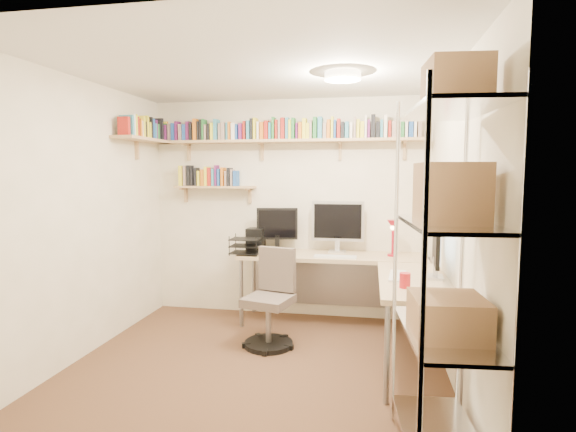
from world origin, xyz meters
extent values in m
plane|color=#4C3720|center=(0.00, 0.00, 0.00)|extent=(3.20, 3.20, 0.00)
cube|color=beige|center=(0.00, 1.50, 1.25)|extent=(3.20, 0.04, 2.50)
cube|color=beige|center=(-1.60, 0.00, 1.25)|extent=(0.04, 3.00, 2.50)
cube|color=beige|center=(1.60, 0.00, 1.25)|extent=(0.04, 3.00, 2.50)
cube|color=beige|center=(0.00, -1.50, 1.25)|extent=(3.20, 0.04, 2.50)
cube|color=silver|center=(0.00, 0.00, 2.50)|extent=(3.20, 3.00, 0.04)
cube|color=silver|center=(1.59, 0.55, 1.55)|extent=(0.01, 0.30, 0.42)
cube|color=white|center=(1.59, 0.15, 1.50)|extent=(0.01, 0.28, 0.38)
cylinder|color=#FFEAC6|center=(0.70, 0.20, 2.46)|extent=(0.30, 0.30, 0.06)
cube|color=tan|center=(0.00, 1.38, 2.02)|extent=(3.05, 0.25, 0.03)
cube|color=tan|center=(-1.48, 0.95, 2.02)|extent=(0.25, 1.00, 0.03)
cube|color=tan|center=(-0.85, 1.40, 1.50)|extent=(0.95, 0.20, 0.02)
cube|color=tan|center=(-1.20, 1.44, 1.95)|extent=(0.03, 0.20, 0.20)
cube|color=tan|center=(-0.30, 1.44, 1.95)|extent=(0.03, 0.20, 0.20)
cube|color=tan|center=(0.60, 1.44, 1.95)|extent=(0.03, 0.20, 0.20)
cube|color=tan|center=(1.30, 1.44, 1.95)|extent=(0.03, 0.20, 0.20)
cube|color=teal|center=(-1.46, 1.38, 2.12)|extent=(0.03, 0.15, 0.17)
cube|color=#287935|center=(-1.42, 1.38, 2.13)|extent=(0.04, 0.12, 0.20)
cube|color=gray|center=(-1.37, 1.38, 2.13)|extent=(0.04, 0.12, 0.20)
cube|color=#2051AA|center=(-1.33, 1.38, 2.14)|extent=(0.04, 0.14, 0.20)
cube|color=#661B5B|center=(-1.29, 1.38, 2.15)|extent=(0.03, 0.12, 0.22)
cube|color=gray|center=(-1.24, 1.38, 2.13)|extent=(0.03, 0.14, 0.19)
cube|color=#2051AA|center=(-1.19, 1.38, 2.13)|extent=(0.04, 0.11, 0.19)
cube|color=#661B5B|center=(-1.15, 1.38, 2.14)|extent=(0.04, 0.12, 0.22)
cube|color=black|center=(-1.11, 1.38, 2.14)|extent=(0.03, 0.14, 0.20)
cube|color=orange|center=(-1.06, 1.38, 2.16)|extent=(0.04, 0.15, 0.25)
cube|color=black|center=(-1.02, 1.38, 2.14)|extent=(0.02, 0.13, 0.22)
cube|color=black|center=(-0.99, 1.38, 2.15)|extent=(0.03, 0.12, 0.24)
cube|color=#287935|center=(-0.96, 1.38, 2.16)|extent=(0.02, 0.12, 0.24)
cube|color=gray|center=(-0.93, 1.38, 2.12)|extent=(0.02, 0.14, 0.18)
cube|color=black|center=(-0.89, 1.38, 2.13)|extent=(0.03, 0.13, 0.19)
cube|color=yellow|center=(-0.85, 1.38, 2.13)|extent=(0.03, 0.14, 0.20)
cube|color=teal|center=(-0.81, 1.38, 2.15)|extent=(0.04, 0.14, 0.24)
cube|color=gray|center=(-0.76, 1.38, 2.13)|extent=(0.03, 0.11, 0.19)
cube|color=gray|center=(-0.72, 1.38, 2.14)|extent=(0.04, 0.14, 0.20)
cube|color=teal|center=(-0.67, 1.38, 2.13)|extent=(0.02, 0.13, 0.20)
cube|color=orange|center=(-0.65, 1.38, 2.14)|extent=(0.02, 0.14, 0.21)
cube|color=white|center=(-0.60, 1.38, 2.13)|extent=(0.04, 0.14, 0.19)
cube|color=#2051AA|center=(-0.56, 1.38, 2.12)|extent=(0.02, 0.11, 0.18)
cube|color=#661B5B|center=(-0.52, 1.38, 2.13)|extent=(0.04, 0.12, 0.19)
cube|color=#AA1F16|center=(-0.47, 1.38, 2.14)|extent=(0.03, 0.12, 0.21)
cube|color=teal|center=(-0.43, 1.38, 2.14)|extent=(0.04, 0.12, 0.22)
cube|color=black|center=(-0.38, 1.38, 2.15)|extent=(0.03, 0.13, 0.24)
cube|color=yellow|center=(-0.35, 1.38, 2.16)|extent=(0.03, 0.15, 0.24)
cube|color=white|center=(-0.31, 1.38, 2.13)|extent=(0.02, 0.14, 0.20)
cube|color=orange|center=(-0.27, 1.38, 2.13)|extent=(0.04, 0.12, 0.20)
cube|color=#AA1F16|center=(-0.22, 1.38, 2.14)|extent=(0.04, 0.15, 0.21)
cube|color=teal|center=(-0.17, 1.38, 2.13)|extent=(0.02, 0.15, 0.18)
cube|color=#287935|center=(-0.14, 1.38, 2.16)|extent=(0.03, 0.15, 0.25)
cube|color=#AA1F16|center=(-0.10, 1.38, 2.14)|extent=(0.03, 0.13, 0.22)
cube|color=gray|center=(-0.07, 1.38, 2.15)|extent=(0.03, 0.13, 0.23)
cube|color=#AA1F16|center=(-0.03, 1.38, 2.15)|extent=(0.04, 0.15, 0.24)
cube|color=teal|center=(0.02, 1.38, 2.16)|extent=(0.03, 0.11, 0.24)
cube|color=yellow|center=(0.05, 1.38, 2.14)|extent=(0.03, 0.13, 0.21)
cube|color=#287935|center=(0.09, 1.38, 2.15)|extent=(0.03, 0.13, 0.23)
cube|color=#661B5B|center=(0.13, 1.38, 2.12)|extent=(0.02, 0.11, 0.18)
cube|color=orange|center=(0.17, 1.38, 2.13)|extent=(0.04, 0.13, 0.19)
cube|color=yellow|center=(0.21, 1.38, 2.15)|extent=(0.04, 0.13, 0.23)
cube|color=yellow|center=(0.25, 1.38, 2.12)|extent=(0.03, 0.13, 0.17)
cube|color=gray|center=(0.29, 1.38, 2.14)|extent=(0.02, 0.14, 0.20)
cube|color=#287935|center=(0.33, 1.38, 2.15)|extent=(0.04, 0.14, 0.24)
cube|color=teal|center=(0.39, 1.38, 2.15)|extent=(0.04, 0.15, 0.24)
cube|color=gray|center=(0.44, 1.38, 2.12)|extent=(0.04, 0.12, 0.17)
cube|color=orange|center=(0.48, 1.38, 2.14)|extent=(0.03, 0.13, 0.21)
cube|color=yellow|center=(0.52, 1.38, 2.16)|extent=(0.03, 0.12, 0.24)
cube|color=#2051AA|center=(0.55, 1.38, 2.14)|extent=(0.02, 0.14, 0.20)
cube|color=#AA1F16|center=(0.59, 1.38, 2.14)|extent=(0.03, 0.11, 0.21)
cube|color=black|center=(0.63, 1.38, 2.12)|extent=(0.03, 0.15, 0.18)
cube|color=teal|center=(0.68, 1.38, 2.13)|extent=(0.04, 0.12, 0.18)
cube|color=white|center=(0.73, 1.38, 2.12)|extent=(0.03, 0.11, 0.18)
cube|color=gray|center=(0.76, 1.38, 2.15)|extent=(0.02, 0.12, 0.23)
cube|color=yellow|center=(0.80, 1.38, 2.14)|extent=(0.03, 0.12, 0.20)
cube|color=yellow|center=(0.84, 1.38, 2.13)|extent=(0.04, 0.11, 0.18)
cube|color=white|center=(0.88, 1.38, 2.16)|extent=(0.02, 0.12, 0.25)
cube|color=#661B5B|center=(0.91, 1.38, 2.13)|extent=(0.02, 0.13, 0.20)
cube|color=black|center=(0.96, 1.38, 2.16)|extent=(0.04, 0.14, 0.25)
cube|color=black|center=(1.01, 1.38, 2.12)|extent=(0.04, 0.14, 0.17)
cube|color=teal|center=(1.05, 1.38, 2.13)|extent=(0.03, 0.13, 0.19)
cube|color=white|center=(1.09, 1.38, 2.16)|extent=(0.03, 0.14, 0.24)
cube|color=#AA1F16|center=(1.13, 1.38, 2.13)|extent=(0.03, 0.12, 0.18)
cube|color=gray|center=(1.18, 1.38, 2.12)|extent=(0.04, 0.14, 0.17)
cube|color=white|center=(1.22, 1.38, 2.14)|extent=(0.04, 0.15, 0.21)
cube|color=#287935|center=(1.26, 1.38, 2.14)|extent=(0.04, 0.11, 0.21)
cube|color=white|center=(1.31, 1.38, 2.14)|extent=(0.03, 0.13, 0.20)
cube|color=#2051AA|center=(1.35, 1.38, 2.16)|extent=(0.04, 0.13, 0.25)
cube|color=white|center=(1.40, 1.38, 2.14)|extent=(0.03, 0.12, 0.22)
cube|color=gray|center=(1.44, 1.38, 2.15)|extent=(0.04, 0.11, 0.22)
cube|color=#AA1F16|center=(-1.48, 0.52, 2.13)|extent=(0.12, 0.04, 0.18)
cube|color=teal|center=(-1.48, 0.58, 2.14)|extent=(0.15, 0.04, 0.20)
cube|color=white|center=(-1.48, 0.62, 2.15)|extent=(0.13, 0.03, 0.22)
cube|color=yellow|center=(-1.48, 0.66, 2.15)|extent=(0.13, 0.03, 0.22)
cube|color=#AA1F16|center=(-1.48, 0.70, 2.14)|extent=(0.13, 0.03, 0.20)
cube|color=orange|center=(-1.48, 0.74, 2.13)|extent=(0.15, 0.03, 0.19)
cube|color=white|center=(-1.48, 0.78, 2.12)|extent=(0.13, 0.03, 0.17)
cube|color=yellow|center=(-1.48, 0.81, 2.15)|extent=(0.14, 0.04, 0.22)
cube|color=black|center=(-1.48, 0.86, 2.12)|extent=(0.12, 0.03, 0.17)
cube|color=yellow|center=(-1.48, 0.90, 2.15)|extent=(0.13, 0.04, 0.24)
cube|color=yellow|center=(-1.48, 0.95, 2.12)|extent=(0.14, 0.03, 0.17)
cube|color=black|center=(-1.48, 0.99, 2.15)|extent=(0.13, 0.03, 0.23)
cube|color=#2051AA|center=(-1.48, 1.03, 2.15)|extent=(0.14, 0.04, 0.22)
cube|color=teal|center=(-1.48, 1.08, 2.12)|extent=(0.13, 0.03, 0.17)
cube|color=#661B5B|center=(-1.48, 1.11, 2.14)|extent=(0.12, 0.03, 0.22)
cube|color=#287935|center=(-1.48, 1.16, 2.12)|extent=(0.11, 0.04, 0.18)
cube|color=black|center=(-1.48, 1.20, 2.15)|extent=(0.11, 0.03, 0.23)
cube|color=black|center=(-1.48, 1.24, 2.16)|extent=(0.14, 0.04, 0.25)
cube|color=#661B5B|center=(-1.48, 1.29, 2.12)|extent=(0.15, 0.04, 0.18)
cube|color=yellow|center=(-1.48, 1.34, 2.15)|extent=(0.13, 0.02, 0.22)
cube|color=orange|center=(-1.48, 1.38, 2.15)|extent=(0.12, 0.03, 0.23)
cube|color=yellow|center=(-1.26, 1.40, 1.63)|extent=(0.04, 0.12, 0.24)
cube|color=gray|center=(-1.21, 1.40, 1.63)|extent=(0.04, 0.12, 0.24)
cube|color=black|center=(-1.16, 1.40, 1.63)|extent=(0.04, 0.14, 0.24)
cube|color=black|center=(-1.12, 1.40, 1.62)|extent=(0.02, 0.15, 0.21)
cube|color=black|center=(-1.07, 1.40, 1.62)|extent=(0.03, 0.12, 0.21)
cube|color=yellow|center=(-1.03, 1.40, 1.60)|extent=(0.03, 0.12, 0.18)
cube|color=orange|center=(-0.99, 1.40, 1.61)|extent=(0.04, 0.13, 0.19)
cube|color=yellow|center=(-0.94, 1.40, 1.62)|extent=(0.03, 0.15, 0.22)
cube|color=#AA1F16|center=(-0.90, 1.40, 1.62)|extent=(0.04, 0.12, 0.21)
cube|color=teal|center=(-0.86, 1.40, 1.61)|extent=(0.03, 0.13, 0.20)
cube|color=#661B5B|center=(-0.83, 1.40, 1.63)|extent=(0.02, 0.12, 0.24)
cube|color=#2051AA|center=(-0.79, 1.40, 1.61)|extent=(0.03, 0.14, 0.20)
cube|color=orange|center=(-0.75, 1.40, 1.62)|extent=(0.03, 0.13, 0.21)
cube|color=gray|center=(-0.70, 1.40, 1.60)|extent=(0.03, 0.12, 0.17)
cube|color=black|center=(-0.67, 1.40, 1.62)|extent=(0.03, 0.14, 0.21)
cube|color=gray|center=(-0.63, 1.40, 1.61)|extent=(0.02, 0.12, 0.19)
cube|color=#2051AA|center=(-0.59, 1.40, 1.60)|extent=(0.04, 0.14, 0.18)
cube|color=tan|center=(0.54, 1.22, 0.76)|extent=(2.01, 0.63, 0.04)
cube|color=tan|center=(1.34, 0.20, 0.76)|extent=(0.63, 1.37, 0.04)
cylinder|color=gray|center=(-0.41, 0.96, 0.37)|extent=(0.04, 0.04, 0.74)
cylinder|color=gray|center=(-0.41, 1.48, 0.37)|extent=(0.04, 0.04, 0.74)
cylinder|color=gray|center=(1.61, 1.48, 0.37)|extent=(0.04, 0.04, 0.74)
cylinder|color=gray|center=(1.08, -0.44, 0.37)|extent=(0.04, 0.04, 0.74)
cylinder|color=gray|center=(1.61, -0.44, 0.37)|extent=(0.04, 0.04, 0.74)
cube|color=gray|center=(0.54, 1.49, 0.42)|extent=(1.90, 0.02, 0.58)
cube|color=silver|center=(0.59, 1.35, 1.13)|extent=(0.58, 0.03, 0.44)
cube|color=black|center=(0.59, 1.33, 1.13)|extent=(0.52, 0.00, 0.38)
cube|color=black|center=(-0.10, 1.35, 1.09)|extent=(0.46, 0.03, 0.36)
cube|color=black|center=(1.49, 0.25, 1.11)|extent=(0.03, 0.61, 0.40)
cube|color=white|center=(1.47, 0.25, 1.11)|extent=(0.00, 0.55, 0.34)
cube|color=white|center=(0.59, 1.03, 0.79)|extent=(0.44, 0.14, 0.02)
cube|color=white|center=(1.18, 0.25, 0.79)|extent=(0.14, 0.42, 0.02)
cylinder|color=maroon|center=(1.18, 1.22, 0.79)|extent=(0.11, 0.11, 0.02)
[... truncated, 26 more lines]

